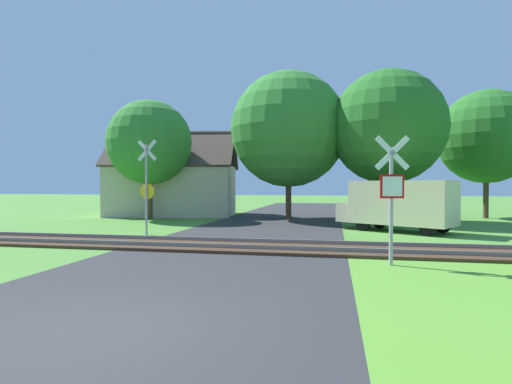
% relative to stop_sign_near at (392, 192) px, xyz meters
% --- Properties ---
extents(ground_plane, '(160.00, 160.00, 0.00)m').
position_rel_stop_sign_near_xyz_m(ground_plane, '(-4.59, -5.59, -1.86)').
color(ground_plane, '#4C8433').
extents(road_asphalt, '(7.09, 80.00, 0.01)m').
position_rel_stop_sign_near_xyz_m(road_asphalt, '(-4.59, -3.59, -1.86)').
color(road_asphalt, '#2D2D30').
rests_on(road_asphalt, ground).
extents(rail_track, '(60.00, 2.60, 0.22)m').
position_rel_stop_sign_near_xyz_m(rail_track, '(-4.59, 2.06, -1.80)').
color(rail_track, '#422D1E').
rests_on(rail_track, ground).
extents(stop_sign_near, '(0.87, 0.21, 3.28)m').
position_rel_stop_sign_near_xyz_m(stop_sign_near, '(0.00, 0.00, 0.00)').
color(stop_sign_near, '#9E9EA5').
rests_on(stop_sign_near, ground).
extents(crossing_sign_far, '(0.88, 0.16, 3.91)m').
position_rel_stop_sign_near_xyz_m(crossing_sign_far, '(-8.97, 4.64, 0.27)').
color(crossing_sign_far, '#9E9EA5').
rests_on(crossing_sign_far, ground).
extents(house, '(9.22, 6.87, 5.78)m').
position_rel_stop_sign_near_xyz_m(house, '(-12.27, 15.32, 0.02)').
color(house, '#C6B293').
rests_on(house, ground).
extents(tree_center, '(6.93, 6.93, 8.88)m').
position_rel_stop_sign_near_xyz_m(tree_center, '(-4.14, 13.44, 3.54)').
color(tree_center, '#513823').
rests_on(tree_center, ground).
extents(tree_far, '(5.80, 5.80, 7.97)m').
position_rel_stop_sign_near_xyz_m(tree_far, '(7.84, 16.59, 3.20)').
color(tree_far, '#513823').
rests_on(tree_far, ground).
extents(tree_left, '(5.08, 5.08, 7.19)m').
position_rel_stop_sign_near_xyz_m(tree_left, '(-12.41, 11.93, 2.78)').
color(tree_left, '#513823').
rests_on(tree_left, ground).
extents(tree_right, '(6.37, 6.37, 8.49)m').
position_rel_stop_sign_near_xyz_m(tree_right, '(1.51, 12.84, 3.44)').
color(tree_right, '#513823').
rests_on(tree_right, ground).
extents(mail_truck, '(5.12, 4.21, 2.24)m').
position_rel_stop_sign_near_xyz_m(mail_truck, '(1.33, 7.88, -0.62)').
color(mail_truck, beige).
rests_on(mail_truck, ground).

